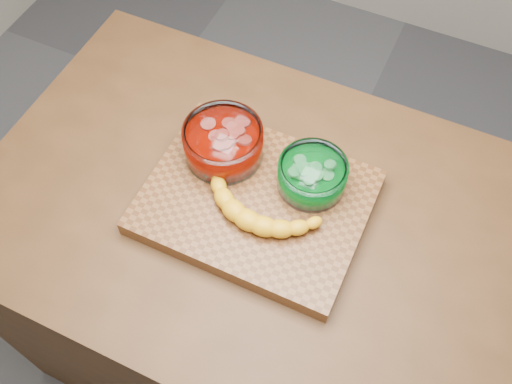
% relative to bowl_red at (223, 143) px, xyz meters
% --- Properties ---
extents(ground, '(3.50, 3.50, 0.00)m').
position_rel_bowl_red_xyz_m(ground, '(0.11, -0.07, -0.98)').
color(ground, '#4F4F53').
rests_on(ground, ground).
extents(counter, '(1.20, 0.80, 0.90)m').
position_rel_bowl_red_xyz_m(counter, '(0.11, -0.07, -0.53)').
color(counter, '#4B2D16').
rests_on(counter, ground).
extents(cutting_board, '(0.45, 0.35, 0.04)m').
position_rel_bowl_red_xyz_m(cutting_board, '(0.11, -0.07, -0.06)').
color(cutting_board, brown).
rests_on(cutting_board, counter).
extents(bowl_red, '(0.17, 0.17, 0.08)m').
position_rel_bowl_red_xyz_m(bowl_red, '(0.00, 0.00, 0.00)').
color(bowl_red, white).
rests_on(bowl_red, cutting_board).
extents(bowl_green, '(0.14, 0.14, 0.07)m').
position_rel_bowl_red_xyz_m(bowl_green, '(0.20, 0.01, -0.01)').
color(bowl_green, white).
rests_on(bowl_green, cutting_board).
extents(banana, '(0.29, 0.14, 0.04)m').
position_rel_bowl_red_xyz_m(banana, '(0.13, -0.10, -0.02)').
color(banana, gold).
rests_on(banana, cutting_board).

